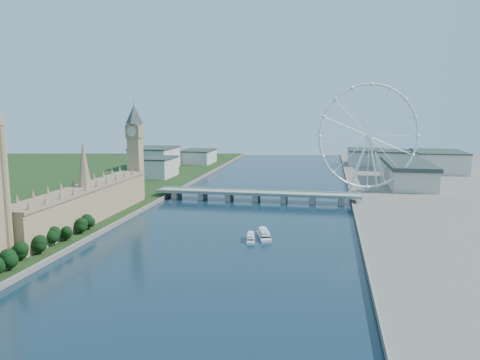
# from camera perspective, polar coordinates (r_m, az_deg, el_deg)

# --- Properties ---
(ground) EXTENTS (2000.00, 2000.00, 0.00)m
(ground) POSITION_cam_1_polar(r_m,az_deg,el_deg) (228.12, -10.12, -17.25)
(ground) COLOR #183343
(ground) RESTS_ON ground
(tree_row) EXTENTS (9.03, 185.03, 21.65)m
(tree_row) POSITION_cam_1_polar(r_m,az_deg,el_deg) (324.90, -25.51, -8.23)
(tree_row) COLOR black
(tree_row) RESTS_ON ground
(parliament_range) EXTENTS (24.00, 200.00, 70.00)m
(parliament_range) POSITION_cam_1_polar(r_m,az_deg,el_deg) (422.10, -18.29, -2.75)
(parliament_range) COLOR tan
(parliament_range) RESTS_ON ground
(big_ben) EXTENTS (20.02, 20.02, 110.00)m
(big_ben) POSITION_cam_1_polar(r_m,az_deg,el_deg) (512.16, -12.69, 4.87)
(big_ben) COLOR tan
(big_ben) RESTS_ON ground
(westminster_bridge) EXTENTS (220.00, 22.00, 9.50)m
(westminster_bridge) POSITION_cam_1_polar(r_m,az_deg,el_deg) (505.31, 2.01, -1.83)
(westminster_bridge) COLOR gray
(westminster_bridge) RESTS_ON ground
(london_eye) EXTENTS (113.60, 39.12, 124.30)m
(london_eye) POSITION_cam_1_polar(r_m,az_deg,el_deg) (548.80, 15.48, 5.11)
(london_eye) COLOR silver
(london_eye) RESTS_ON ground
(county_hall) EXTENTS (54.00, 144.00, 35.00)m
(county_hall) POSITION_cam_1_polar(r_m,az_deg,el_deg) (636.76, 19.63, -0.73)
(county_hall) COLOR beige
(county_hall) RESTS_ON ground
(city_skyline) EXTENTS (505.00, 280.00, 32.00)m
(city_skyline) POSITION_cam_1_polar(r_m,az_deg,el_deg) (756.43, 7.97, 2.42)
(city_skyline) COLOR beige
(city_skyline) RESTS_ON ground
(tour_boat_near) EXTENTS (10.45, 25.88, 5.52)m
(tour_boat_near) POSITION_cam_1_polar(r_m,az_deg,el_deg) (357.85, 1.30, -7.38)
(tour_boat_near) COLOR white
(tour_boat_near) RESTS_ON ground
(tour_boat_far) EXTENTS (16.20, 31.68, 6.79)m
(tour_boat_far) POSITION_cam_1_polar(r_m,az_deg,el_deg) (364.88, 2.95, -7.07)
(tour_boat_far) COLOR white
(tour_boat_far) RESTS_ON ground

